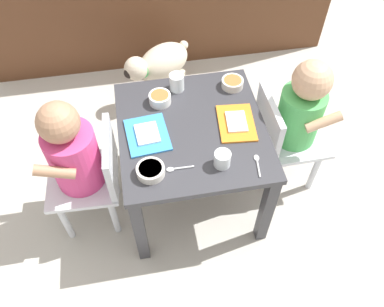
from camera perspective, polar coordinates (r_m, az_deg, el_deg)
ground_plane at (r=1.87m, az=0.00°, el=-5.60°), size 7.00×7.00×0.00m
dining_table at (r=1.57m, az=0.00°, el=1.86°), size 0.56×0.60×0.46m
seated_child_left at (r=1.53m, az=-16.43°, el=-0.32°), size 0.29×0.29×0.68m
seated_child_right at (r=1.67m, az=15.10°, el=5.65°), size 0.28×0.28×0.67m
dog at (r=2.18m, az=-4.77°, el=12.84°), size 0.39×0.31×0.32m
food_tray_left at (r=1.49m, az=-6.48°, el=2.76°), size 0.17×0.20×0.02m
food_tray_right at (r=1.53m, az=6.43°, el=4.47°), size 0.16×0.21×0.02m
water_cup_left at (r=1.38m, az=4.40°, el=-0.92°), size 0.06×0.06×0.06m
water_cup_right at (r=1.64m, az=-2.21°, el=10.15°), size 0.06×0.06×0.07m
cereal_bowl_right_side at (r=1.60m, az=-4.67°, el=7.97°), size 0.09×0.09×0.04m
cereal_bowl_left_side at (r=1.37m, az=-6.02°, el=-2.45°), size 0.10×0.10×0.03m
veggie_bowl_near at (r=1.67m, az=5.88°, el=10.13°), size 0.09×0.09×0.03m
spoon_by_left_tray at (r=1.42m, az=9.46°, el=-1.41°), size 0.03×0.10×0.01m
spoon_by_right_tray at (r=1.39m, az=-2.16°, el=-2.18°), size 0.10×0.02×0.01m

